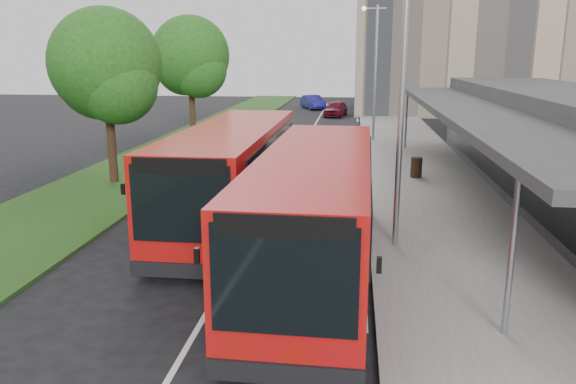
# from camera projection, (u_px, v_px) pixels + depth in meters

# --- Properties ---
(ground) EXTENTS (120.00, 120.00, 0.00)m
(ground) POSITION_uv_depth(u_px,v_px,m) (232.00, 269.00, 14.22)
(ground) COLOR black
(ground) RESTS_ON ground
(pavement) EXTENTS (5.00, 80.00, 0.15)m
(pavement) POSITION_uv_depth(u_px,v_px,m) (405.00, 146.00, 32.82)
(pavement) COLOR slate
(pavement) RESTS_ON ground
(grass_verge) EXTENTS (5.00, 80.00, 0.10)m
(grass_verge) POSITION_uv_depth(u_px,v_px,m) (189.00, 143.00, 34.29)
(grass_verge) COLOR #1F4014
(grass_verge) RESTS_ON ground
(lane_centre_line) EXTENTS (0.12, 70.00, 0.01)m
(lane_centre_line) POSITION_uv_depth(u_px,v_px,m) (294.00, 161.00, 28.69)
(lane_centre_line) COLOR silver
(lane_centre_line) RESTS_ON ground
(kerb_dashes) EXTENTS (0.12, 56.00, 0.01)m
(kerb_dashes) POSITION_uv_depth(u_px,v_px,m) (359.00, 149.00, 32.17)
(kerb_dashes) COLOR silver
(kerb_dashes) RESTS_ON ground
(office_block) EXTENTS (22.00, 12.00, 18.00)m
(office_block) POSITION_uv_depth(u_px,v_px,m) (478.00, 13.00, 51.02)
(office_block) COLOR tan
(office_block) RESTS_ON ground
(station_building) EXTENTS (7.70, 26.00, 4.00)m
(station_building) POSITION_uv_depth(u_px,v_px,m) (573.00, 147.00, 20.23)
(station_building) COLOR #2D2D30
(station_building) RESTS_ON ground
(tree_mid) EXTENTS (4.49, 4.49, 7.18)m
(tree_mid) POSITION_uv_depth(u_px,v_px,m) (106.00, 71.00, 22.64)
(tree_mid) COLOR black
(tree_mid) RESTS_ON ground
(tree_far) EXTENTS (4.76, 4.76, 7.65)m
(tree_far) POSITION_uv_depth(u_px,v_px,m) (190.00, 61.00, 34.14)
(tree_far) COLOR black
(tree_far) RESTS_ON ground
(lamp_post_near) EXTENTS (1.44, 0.28, 8.00)m
(lamp_post_near) POSITION_uv_depth(u_px,v_px,m) (399.00, 77.00, 14.56)
(lamp_post_near) COLOR gray
(lamp_post_near) RESTS_ON pavement
(lamp_post_far) EXTENTS (1.44, 0.28, 8.00)m
(lamp_post_far) POSITION_uv_depth(u_px,v_px,m) (374.00, 64.00, 33.86)
(lamp_post_far) COLOR gray
(lamp_post_far) RESTS_ON pavement
(bus_main) EXTENTS (2.99, 10.76, 3.03)m
(bus_main) POSITION_uv_depth(u_px,v_px,m) (316.00, 212.00, 13.65)
(bus_main) COLOR #AE0915
(bus_main) RESTS_ON ground
(bus_second) EXTENTS (2.96, 10.94, 3.09)m
(bus_second) POSITION_uv_depth(u_px,v_px,m) (233.00, 174.00, 17.96)
(bus_second) COLOR #AE0915
(bus_second) RESTS_ON ground
(litter_bin) EXTENTS (0.62, 0.62, 0.87)m
(litter_bin) POSITION_uv_depth(u_px,v_px,m) (416.00, 167.00, 24.09)
(litter_bin) COLOR #342115
(litter_bin) RESTS_ON pavement
(bollard) EXTENTS (0.18, 0.18, 1.04)m
(bollard) POSITION_uv_depth(u_px,v_px,m) (399.00, 142.00, 30.52)
(bollard) COLOR yellow
(bollard) RESTS_ON pavement
(car_near) EXTENTS (2.24, 4.24, 1.37)m
(car_near) POSITION_uv_depth(u_px,v_px,m) (336.00, 109.00, 49.34)
(car_near) COLOR #560C1C
(car_near) RESTS_ON ground
(car_far) EXTENTS (2.96, 4.41, 1.37)m
(car_far) POSITION_uv_depth(u_px,v_px,m) (313.00, 102.00, 56.16)
(car_far) COLOR navy
(car_far) RESTS_ON ground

